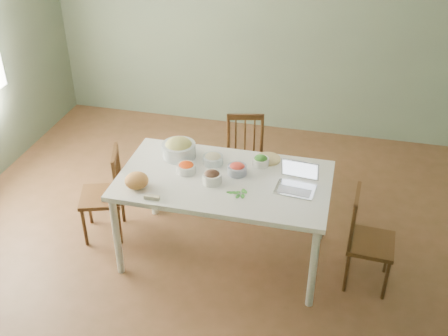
% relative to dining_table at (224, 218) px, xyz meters
% --- Properties ---
extents(floor, '(5.00, 5.00, 0.00)m').
position_rel_dining_table_xyz_m(floor, '(-0.22, 0.03, -0.41)').
color(floor, '#51351E').
rests_on(floor, ground).
extents(wall_back, '(5.00, 0.00, 2.70)m').
position_rel_dining_table_xyz_m(wall_back, '(-0.22, 2.53, 0.94)').
color(wall_back, slate).
rests_on(wall_back, ground).
extents(dining_table, '(1.74, 0.98, 0.82)m').
position_rel_dining_table_xyz_m(dining_table, '(0.00, 0.00, 0.00)').
color(dining_table, white).
rests_on(dining_table, floor).
extents(chair_far, '(0.47, 0.45, 0.89)m').
position_rel_dining_table_xyz_m(chair_far, '(-0.00, 0.89, 0.03)').
color(chair_far, '#3A1F0C').
rests_on(chair_far, floor).
extents(chair_left, '(0.47, 0.48, 0.88)m').
position_rel_dining_table_xyz_m(chair_left, '(-1.16, 0.03, 0.03)').
color(chair_left, '#3A1F0C').
rests_on(chair_left, floor).
extents(chair_right, '(0.39, 0.40, 0.87)m').
position_rel_dining_table_xyz_m(chair_right, '(1.24, -0.05, 0.03)').
color(chair_right, '#3A1F0C').
rests_on(chair_right, floor).
extents(bread_boule, '(0.20, 0.20, 0.13)m').
position_rel_dining_table_xyz_m(bread_boule, '(-0.65, -0.29, 0.47)').
color(bread_boule, '#A5753A').
rests_on(bread_boule, dining_table).
extents(butter_stick, '(0.12, 0.04, 0.03)m').
position_rel_dining_table_xyz_m(butter_stick, '(-0.47, -0.42, 0.43)').
color(butter_stick, beige).
rests_on(butter_stick, dining_table).
extents(bowl_squash, '(0.34, 0.34, 0.17)m').
position_rel_dining_table_xyz_m(bowl_squash, '(-0.47, 0.25, 0.49)').
color(bowl_squash, tan).
rests_on(bowl_squash, dining_table).
extents(bowl_carrot, '(0.16, 0.16, 0.09)m').
position_rel_dining_table_xyz_m(bowl_carrot, '(-0.33, 0.02, 0.45)').
color(bowl_carrot, '#E6430D').
rests_on(bowl_carrot, dining_table).
extents(bowl_onion, '(0.21, 0.21, 0.09)m').
position_rel_dining_table_xyz_m(bowl_onion, '(-0.15, 0.20, 0.46)').
color(bowl_onion, beige).
rests_on(bowl_onion, dining_table).
extents(bowl_mushroom, '(0.19, 0.19, 0.10)m').
position_rel_dining_table_xyz_m(bowl_mushroom, '(-0.08, -0.08, 0.46)').
color(bowl_mushroom, black).
rests_on(bowl_mushroom, dining_table).
extents(bowl_redpep, '(0.16, 0.16, 0.09)m').
position_rel_dining_table_xyz_m(bowl_redpep, '(0.09, 0.09, 0.46)').
color(bowl_redpep, red).
rests_on(bowl_redpep, dining_table).
extents(bowl_broccoli, '(0.14, 0.14, 0.09)m').
position_rel_dining_table_xyz_m(bowl_broccoli, '(0.25, 0.28, 0.45)').
color(bowl_broccoli, '#1A5C15').
rests_on(bowl_broccoli, dining_table).
extents(flatbread, '(0.28, 0.28, 0.02)m').
position_rel_dining_table_xyz_m(flatbread, '(0.30, 0.37, 0.42)').
color(flatbread, tan).
rests_on(flatbread, dining_table).
extents(basil_bunch, '(0.18, 0.18, 0.02)m').
position_rel_dining_table_xyz_m(basil_bunch, '(0.15, -0.19, 0.42)').
color(basil_bunch, '#176A18').
rests_on(basil_bunch, dining_table).
extents(laptop, '(0.34, 0.31, 0.21)m').
position_rel_dining_table_xyz_m(laptop, '(0.59, -0.03, 0.51)').
color(laptop, silver).
rests_on(laptop, dining_table).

